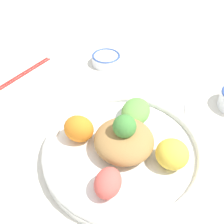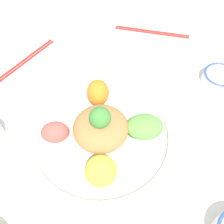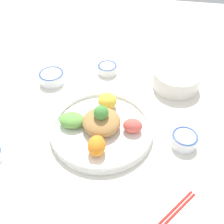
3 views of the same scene
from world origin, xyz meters
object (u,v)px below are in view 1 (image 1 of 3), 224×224
Objects in this scene: rice_bowl_blue at (106,59)px; chopsticks_pair_far at (20,75)px; salad_platter at (124,147)px; serving_spoon_extra at (187,104)px.

chopsticks_pair_far is at bearing -54.15° from rice_bowl_blue.
salad_platter reaches higher than chopsticks_pair_far.
chopsticks_pair_far is (-0.17, -0.40, -0.02)m from salad_platter.
salad_platter reaches higher than rice_bowl_blue.
rice_bowl_blue is 0.73× the size of serving_spoon_extra.
chopsticks_pair_far is at bearing -113.07° from salad_platter.
serving_spoon_extra is at bearing 109.69° from chopsticks_pair_far.
serving_spoon_extra is (-0.22, 0.10, -0.02)m from salad_platter.
salad_platter is 3.85× the size of rice_bowl_blue.
chopsticks_pair_far is 1.91× the size of serving_spoon_extra.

